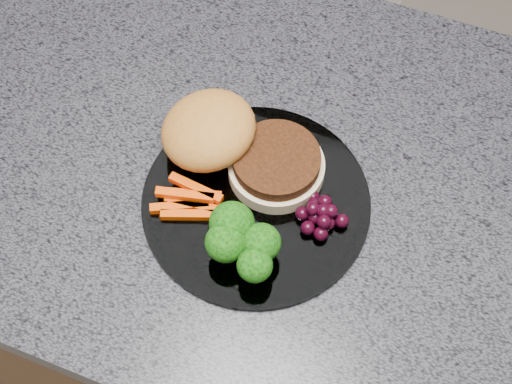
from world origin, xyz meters
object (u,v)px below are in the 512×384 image
burger (232,145)px  grape_bunch (321,214)px  island_cabinet (258,301)px  plate (256,202)px

burger → grape_bunch: 0.13m
island_cabinet → plate: (0.02, -0.05, 0.47)m
grape_bunch → burger: bearing=161.3°
plate → grape_bunch: bearing=2.8°
burger → grape_bunch: bearing=-22.9°
island_cabinet → grape_bunch: grape_bunch is taller
island_cabinet → burger: (-0.03, -0.01, 0.50)m
island_cabinet → plate: plate is taller
grape_bunch → island_cabinet: bearing=151.9°
grape_bunch → plate: bearing=-177.2°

